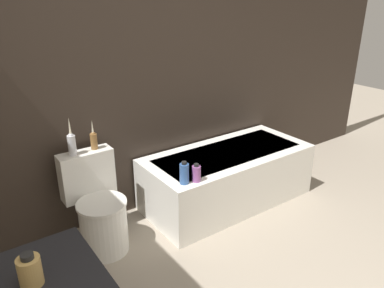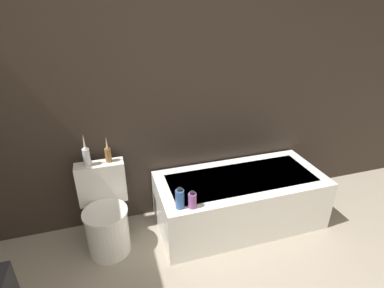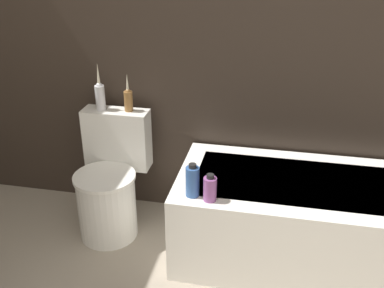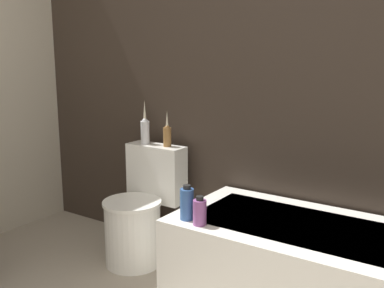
{
  "view_description": "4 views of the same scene",
  "coord_description": "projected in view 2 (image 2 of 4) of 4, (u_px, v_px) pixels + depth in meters",
  "views": [
    {
      "loc": [
        -1.25,
        -0.46,
        1.82
      ],
      "look_at": [
        0.23,
        1.63,
        0.76
      ],
      "focal_mm": 35.0,
      "sensor_mm": 36.0,
      "label": 1
    },
    {
      "loc": [
        -0.34,
        -0.24,
        1.95
      ],
      "look_at": [
        0.25,
        1.65,
        0.98
      ],
      "focal_mm": 28.0,
      "sensor_mm": 36.0,
      "label": 2
    },
    {
      "loc": [
        0.51,
        -0.3,
        1.7
      ],
      "look_at": [
        0.11,
        1.64,
        0.74
      ],
      "focal_mm": 42.0,
      "sensor_mm": 36.0,
      "label": 3
    },
    {
      "loc": [
        1.34,
        -0.16,
        1.31
      ],
      "look_at": [
        0.11,
        1.65,
        0.86
      ],
      "focal_mm": 42.0,
      "sensor_mm": 36.0,
      "label": 4
    }
  ],
  "objects": [
    {
      "name": "toilet",
      "position": [
        106.0,
        216.0,
        2.51
      ],
      "size": [
        0.4,
        0.5,
        0.72
      ],
      "color": "white",
      "rests_on": "ground"
    },
    {
      "name": "bathtub",
      "position": [
        240.0,
        199.0,
        2.81
      ],
      "size": [
        1.53,
        0.7,
        0.49
      ],
      "color": "white",
      "rests_on": "ground"
    },
    {
      "name": "vase_gold",
      "position": [
        86.0,
        155.0,
        2.41
      ],
      "size": [
        0.06,
        0.06,
        0.28
      ],
      "color": "silver",
      "rests_on": "toilet"
    },
    {
      "name": "shampoo_bottle_short",
      "position": [
        192.0,
        200.0,
        2.3
      ],
      "size": [
        0.07,
        0.07,
        0.14
      ],
      "color": "#8C4C8C",
      "rests_on": "bathtub"
    },
    {
      "name": "shampoo_bottle_tall",
      "position": [
        180.0,
        199.0,
        2.29
      ],
      "size": [
        0.07,
        0.07,
        0.18
      ],
      "color": "#335999",
      "rests_on": "bathtub"
    },
    {
      "name": "wall_back_tiled",
      "position": [
        143.0,
        85.0,
        2.49
      ],
      "size": [
        6.4,
        0.06,
        2.6
      ],
      "color": "#332821",
      "rests_on": "ground_plane"
    },
    {
      "name": "vase_silver",
      "position": [
        108.0,
        153.0,
        2.47
      ],
      "size": [
        0.05,
        0.05,
        0.23
      ],
      "color": "olive",
      "rests_on": "toilet"
    }
  ]
}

